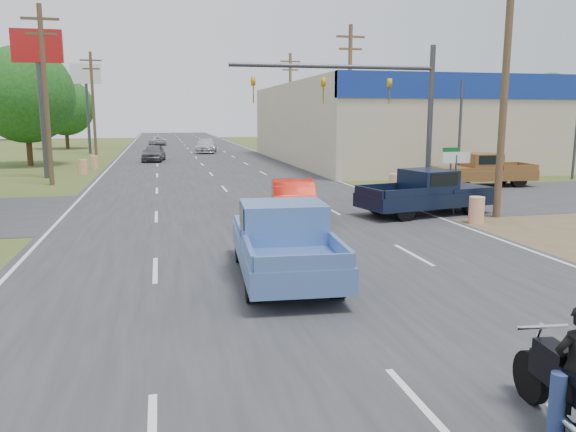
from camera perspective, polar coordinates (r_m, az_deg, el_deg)
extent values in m
plane|color=#465321|center=(8.25, 13.75, -18.73)|extent=(200.00, 200.00, 0.00)
cube|color=#2D2D30|center=(46.70, -8.70, 5.20)|extent=(15.00, 180.00, 0.02)
cube|color=#2D2D30|center=(24.96, -4.93, 1.03)|extent=(120.00, 10.00, 0.02)
cube|color=#B7A88C|center=(58.36, 24.76, 8.59)|extent=(50.00, 28.00, 6.60)
cylinder|color=#4C3823|center=(23.32, 21.16, 12.07)|extent=(0.28, 0.28, 10.00)
cylinder|color=#4C3823|center=(39.58, 6.26, 11.61)|extent=(0.28, 0.28, 10.00)
cube|color=#4C3823|center=(39.92, 6.38, 17.65)|extent=(2.00, 0.14, 0.14)
cube|color=#4C3823|center=(39.82, 6.36, 16.51)|extent=(1.60, 0.14, 0.14)
cylinder|color=#4C3823|center=(56.90, 0.23, 11.21)|extent=(0.28, 0.28, 10.00)
cube|color=#4C3823|center=(57.13, 0.23, 15.42)|extent=(2.00, 0.14, 0.14)
cube|color=#4C3823|center=(57.07, 0.23, 14.62)|extent=(1.60, 0.14, 0.14)
cylinder|color=#4C3823|center=(34.97, -23.40, 11.06)|extent=(0.28, 0.28, 10.00)
cube|color=#4C3823|center=(35.35, -23.90, 17.86)|extent=(2.00, 0.14, 0.14)
cube|color=#4C3823|center=(35.24, -23.80, 16.58)|extent=(1.60, 0.14, 0.14)
cylinder|color=#4C3823|center=(58.75, -19.18, 10.62)|extent=(0.28, 0.28, 10.00)
cube|color=#4C3823|center=(58.97, -19.42, 14.70)|extent=(2.00, 0.14, 0.14)
cube|color=#4C3823|center=(58.91, -19.37, 13.93)|extent=(1.60, 0.14, 0.14)
cylinder|color=#422D19|center=(49.52, -24.81, 6.53)|extent=(0.44, 0.44, 3.24)
sphere|color=#124214|center=(49.49, -25.15, 11.10)|extent=(7.56, 7.56, 7.56)
cylinder|color=#422D19|center=(73.27, -21.53, 7.49)|extent=(0.44, 0.44, 2.88)
sphere|color=#124214|center=(73.23, -21.71, 10.23)|extent=(6.72, 6.72, 6.72)
cylinder|color=#422D19|center=(96.18, 24.77, 7.95)|extent=(0.44, 0.44, 3.60)
sphere|color=#124214|center=(96.18, 24.97, 10.56)|extent=(8.40, 8.40, 8.40)
cylinder|color=#422D19|center=(106.79, 5.43, 8.90)|extent=(0.44, 0.44, 3.42)
sphere|color=#124214|center=(106.78, 5.47, 11.14)|extent=(7.98, 7.98, 7.98)
cylinder|color=orange|center=(21.92, 18.60, 0.57)|extent=(0.56, 0.56, 1.00)
cylinder|color=orange|center=(29.58, 10.71, 3.28)|extent=(0.56, 0.56, 1.00)
cylinder|color=orange|center=(40.89, -20.08, 4.70)|extent=(0.56, 0.56, 1.00)
cylinder|color=orange|center=(44.81, -19.08, 5.18)|extent=(0.56, 0.56, 1.00)
cylinder|color=#3F3F44|center=(39.08, -23.75, 10.12)|extent=(0.30, 0.30, 9.00)
cube|color=#B21414|center=(39.30, -24.15, 15.50)|extent=(3.00, 0.35, 2.00)
cylinder|color=#3F3F44|center=(62.83, -19.68, 10.07)|extent=(0.30, 0.30, 9.00)
cube|color=white|center=(62.97, -19.88, 13.43)|extent=(3.00, 0.35, 2.00)
cylinder|color=#3F3F44|center=(23.63, 16.60, 3.05)|extent=(0.08, 0.08, 2.40)
cube|color=white|center=(23.52, 16.73, 5.71)|extent=(1.20, 0.05, 0.45)
cylinder|color=#3F3F44|center=(25.22, 16.13, 3.50)|extent=(0.08, 0.08, 2.40)
cube|color=#0C591E|center=(25.11, 16.27, 6.44)|extent=(0.80, 0.04, 0.22)
cylinder|color=#3F3F44|center=(26.26, 14.20, 8.87)|extent=(0.24, 0.24, 7.00)
cylinder|color=#3F3F44|center=(24.63, 4.77, 14.90)|extent=(9.00, 0.18, 0.18)
imported|color=gold|center=(25.46, 10.28, 13.60)|extent=(0.18, 0.40, 1.10)
imported|color=gold|center=(24.46, 3.60, 13.89)|extent=(0.18, 0.40, 1.10)
imported|color=gold|center=(23.79, -3.56, 13.99)|extent=(0.18, 0.40, 1.10)
imported|color=#AB1307|center=(21.56, 0.56, 1.63)|extent=(2.33, 4.78, 1.51)
cylinder|color=black|center=(8.79, 23.43, -14.77)|extent=(0.20, 0.74, 0.73)
cube|color=black|center=(8.06, 26.49, -14.79)|extent=(0.37, 1.35, 0.33)
cube|color=black|center=(8.19, 25.52, -12.64)|extent=(0.35, 0.64, 0.24)
cylinder|color=white|center=(8.36, 24.41, -10.21)|extent=(0.72, 0.12, 0.06)
imported|color=black|center=(7.89, 27.21, -14.33)|extent=(0.64, 0.45, 1.65)
cylinder|color=black|center=(15.35, -4.74, -3.12)|extent=(0.38, 0.89, 0.87)
cylinder|color=black|center=(15.58, 1.96, -2.89)|extent=(0.38, 0.89, 0.87)
cylinder|color=black|center=(12.09, -3.54, -6.76)|extent=(0.38, 0.89, 0.87)
cylinder|color=black|center=(12.38, 4.93, -6.37)|extent=(0.38, 0.89, 0.87)
cube|color=#5579B7|center=(13.75, -0.43, -3.62)|extent=(2.55, 5.77, 0.56)
cube|color=#5579B7|center=(15.31, -1.37, -0.83)|extent=(2.20, 2.28, 0.20)
cube|color=#5579B7|center=(13.71, -0.51, -0.52)|extent=(2.11, 1.82, 0.92)
cube|color=black|center=(13.68, -0.51, 0.15)|extent=(2.13, 1.49, 0.49)
cube|color=#5579B7|center=(11.01, 1.69, -4.81)|extent=(2.00, 0.22, 0.33)
cylinder|color=black|center=(25.03, 15.42, 1.69)|extent=(0.89, 0.49, 0.84)
cylinder|color=black|center=(23.73, 18.17, 1.10)|extent=(0.89, 0.49, 0.84)
cylinder|color=black|center=(23.06, 9.15, 1.23)|extent=(0.89, 0.49, 0.84)
cylinder|color=black|center=(21.63, 11.76, 0.56)|extent=(0.89, 0.49, 0.84)
cube|color=black|center=(23.29, 13.75, 1.73)|extent=(5.81, 3.20, 0.55)
cube|color=black|center=(24.30, 16.83, 2.75)|extent=(2.46, 2.39, 0.19)
cube|color=black|center=(23.26, 14.03, 3.49)|extent=(2.01, 2.24, 0.90)
cube|color=black|center=(23.25, 14.05, 3.88)|extent=(1.70, 2.21, 0.47)
cube|color=black|center=(21.66, 8.21, 2.43)|extent=(0.49, 1.92, 0.32)
cylinder|color=black|center=(32.13, 17.22, 3.42)|extent=(0.89, 0.38, 0.87)
cylinder|color=black|center=(33.77, 15.87, 3.79)|extent=(0.89, 0.38, 0.87)
cylinder|color=black|center=(33.76, 22.39, 3.41)|extent=(0.89, 0.38, 0.87)
cylinder|color=black|center=(35.32, 20.87, 3.77)|extent=(0.89, 0.38, 0.87)
cube|color=brown|center=(33.68, 19.15, 4.01)|extent=(5.77, 2.54, 0.56)
cube|color=brown|center=(32.89, 16.58, 4.64)|extent=(2.28, 2.20, 0.20)
cube|color=brown|center=(33.57, 19.06, 5.26)|extent=(1.82, 2.10, 0.92)
cube|color=black|center=(33.56, 19.07, 5.54)|extent=(1.49, 2.12, 0.49)
cube|color=brown|center=(35.03, 23.20, 4.68)|extent=(0.22, 2.00, 0.33)
imported|color=#555559|center=(50.71, -13.48, 6.23)|extent=(2.26, 4.48, 1.46)
imported|color=silver|center=(61.43, -8.30, 7.06)|extent=(2.91, 5.48, 1.51)
imported|color=#B9B9B9|center=(78.73, -13.14, 7.44)|extent=(2.53, 4.45, 1.17)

